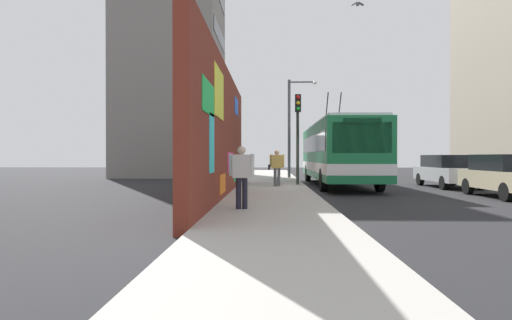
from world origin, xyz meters
name	(u,v)px	position (x,y,z in m)	size (l,w,h in m)	color
ground_plane	(308,191)	(0.00, 0.00, 0.00)	(80.00, 80.00, 0.00)	#232326
sidewalk_slab	(272,189)	(0.00, 1.60, 0.07)	(48.00, 3.20, 0.15)	#ADA8A0
graffiti_wall	(223,133)	(-3.69, 3.35, 2.33)	(14.64, 0.32, 4.65)	maroon
building_far_left	(172,69)	(13.85, 9.20, 8.27)	(8.10, 7.31, 16.53)	gray
city_bus	(338,151)	(3.21, -1.80, 1.78)	(11.57, 2.68, 4.98)	#19723F
parked_car_champagne	(508,175)	(-2.99, -7.00, 0.83)	(4.17, 1.86, 1.58)	#C6B793
parked_car_silver	(448,170)	(2.21, -7.00, 0.84)	(4.62, 1.89, 1.58)	#B7B7BC
pedestrian_near_wall	(242,172)	(-7.86, 2.43, 1.10)	(0.22, 0.66, 1.62)	#1E1E2D
pedestrian_midblock	(277,165)	(0.73, 1.38, 1.12)	(0.22, 0.74, 1.65)	#595960
traffic_light	(298,124)	(1.72, 0.35, 3.07)	(0.49, 0.28, 4.36)	#2D382D
street_lamp	(293,121)	(8.64, 0.23, 3.79)	(0.44, 1.87, 6.29)	#4C4C51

